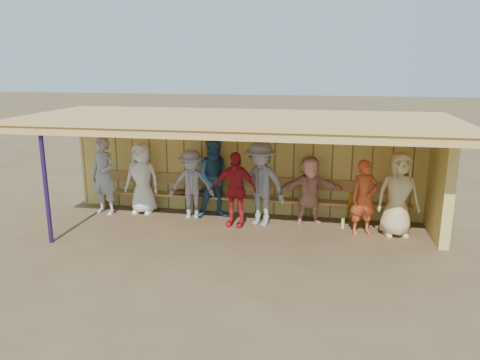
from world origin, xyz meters
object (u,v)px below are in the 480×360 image
player_h (398,195)px  player_g (364,198)px  player_c (216,178)px  player_e (261,184)px  player_b (142,178)px  player_d (235,189)px  bench (246,194)px  player_f (309,190)px  player_extra (192,184)px  player_a (104,176)px

player_h → player_g: bearing=173.4°
player_c → player_e: 1.15m
player_g → player_b: bearing=151.2°
player_d → bench: bearing=90.8°
player_f → bench: size_ratio=0.21×
player_c → player_h: 4.05m
player_c → bench: bearing=8.7°
player_f → player_e: bearing=-177.7°
player_c → player_d: (0.55, -0.49, -0.11)m
player_g → player_extra: 3.90m
player_e → bench: size_ratio=0.25×
player_d → player_e: bearing=23.7°
player_b → player_g: 5.20m
player_extra → player_f: bearing=-7.7°
player_extra → bench: 1.32m
player_g → player_f: bearing=132.6°
player_f → player_h: size_ratio=0.87×
player_g → player_h: size_ratio=0.89×
player_h → bench: (-3.37, 0.80, -0.37)m
player_e → player_b: bearing=-164.0°
player_b → player_extra: (1.29, -0.15, -0.04)m
player_d → player_g: (2.78, -0.04, -0.04)m
player_c → bench: size_ratio=0.25×
player_a → player_g: bearing=12.0°
player_e → player_h: 2.93m
player_d → bench: 0.87m
player_a → player_h: 6.74m
player_b → player_h: 5.88m
player_h → bench: player_h is taller
player_e → player_g: player_e is taller
player_c → player_e: player_e is taller
player_e → player_g: bearing=17.9°
player_g → player_h: 0.70m
player_a → player_h: size_ratio=1.05×
player_b → player_f: (4.01, 0.00, -0.08)m
player_e → player_c: bearing=-174.6°
player_b → player_f: player_b is taller
player_a → player_d: bearing=10.2°
player_extra → bench: bearing=9.9°
bench → player_h: bearing=-13.3°
player_f → player_extra: (-2.72, -0.15, 0.04)m
player_d → player_h: bearing=8.4°
player_a → bench: (3.37, 0.53, -0.42)m
player_f → player_c: bearing=164.6°
player_f → player_extra: player_extra is taller
player_a → player_c: (2.71, 0.23, 0.01)m
player_d → bench: (0.11, 0.80, -0.32)m
player_h → bench: size_ratio=0.24×
player_b → player_h: size_ratio=0.96×
player_c → player_f: player_c is taller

